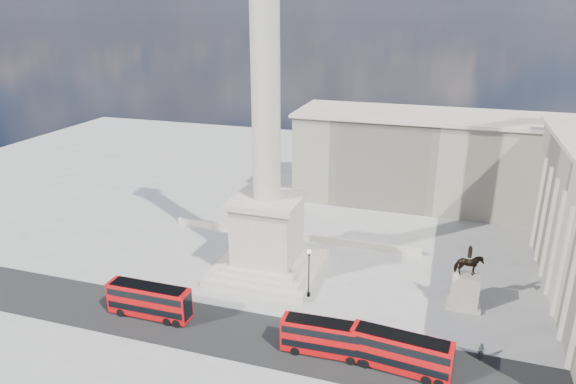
% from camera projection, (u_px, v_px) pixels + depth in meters
% --- Properties ---
extents(ground, '(180.00, 180.00, 0.00)m').
position_uv_depth(ground, '(255.00, 288.00, 66.80)').
color(ground, '#9A9892').
rests_on(ground, ground).
extents(asphalt_road, '(120.00, 9.00, 0.01)m').
position_uv_depth(asphalt_road, '(265.00, 339.00, 56.39)').
color(asphalt_road, black).
rests_on(asphalt_road, ground).
extents(nelsons_column, '(14.00, 14.00, 49.85)m').
position_uv_depth(nelsons_column, '(267.00, 182.00, 66.96)').
color(nelsons_column, '#BFB19F').
rests_on(nelsons_column, ground).
extents(balustrade_wall, '(40.00, 0.60, 1.10)m').
position_uv_depth(balustrade_wall, '(292.00, 235.00, 80.97)').
color(balustrade_wall, '#BBAF9B').
rests_on(balustrade_wall, ground).
extents(building_northeast, '(51.00, 17.00, 16.60)m').
position_uv_depth(building_northeast, '(435.00, 159.00, 94.15)').
color(building_northeast, '#B2AE92').
rests_on(building_northeast, ground).
extents(red_bus_a, '(10.10, 2.44, 4.09)m').
position_uv_depth(red_bus_a, '(150.00, 301.00, 59.86)').
color(red_bus_a, '#BA090B').
rests_on(red_bus_a, ground).
extents(red_bus_b, '(9.69, 2.61, 3.90)m').
position_uv_depth(red_bus_b, '(328.00, 338.00, 53.25)').
color(red_bus_b, '#BA090B').
rests_on(red_bus_b, ground).
extents(red_bus_c, '(10.20, 3.30, 4.06)m').
position_uv_depth(red_bus_c, '(401.00, 352.00, 50.82)').
color(red_bus_c, '#BA090B').
rests_on(red_bus_c, ground).
extents(victorian_lamp, '(0.56, 0.56, 6.51)m').
position_uv_depth(victorian_lamp, '(309.00, 269.00, 63.58)').
color(victorian_lamp, black).
rests_on(victorian_lamp, ground).
extents(equestrian_statue, '(3.94, 2.96, 8.23)m').
position_uv_depth(equestrian_statue, '(466.00, 286.00, 61.61)').
color(equestrian_statue, '#BBAF9B').
rests_on(equestrian_statue, ground).
extents(bare_tree_mid, '(1.83, 1.83, 6.95)m').
position_uv_depth(bare_tree_mid, '(575.00, 264.00, 61.31)').
color(bare_tree_mid, '#332319').
rests_on(bare_tree_mid, ground).
extents(bare_tree_far, '(1.73, 1.73, 7.07)m').
position_uv_depth(bare_tree_far, '(563.00, 244.00, 66.38)').
color(bare_tree_far, '#332319').
rests_on(bare_tree_far, ground).
extents(pedestrian_walking, '(0.76, 0.55, 1.91)m').
position_uv_depth(pedestrian_walking, '(481.00, 352.00, 52.75)').
color(pedestrian_walking, '#232822').
rests_on(pedestrian_walking, ground).
extents(pedestrian_standing, '(1.02, 0.92, 1.72)m').
position_uv_depth(pedestrian_standing, '(426.00, 342.00, 54.46)').
color(pedestrian_standing, '#232822').
rests_on(pedestrian_standing, ground).
extents(pedestrian_crossing, '(0.68, 1.13, 1.79)m').
position_uv_depth(pedestrian_crossing, '(370.00, 332.00, 56.08)').
color(pedestrian_crossing, '#232822').
rests_on(pedestrian_crossing, ground).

